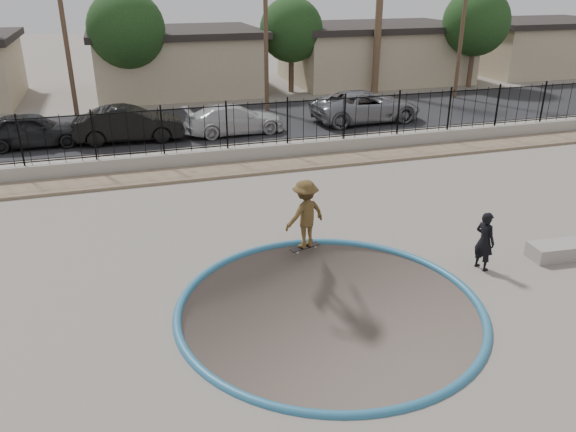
# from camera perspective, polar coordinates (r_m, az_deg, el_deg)

# --- Properties ---
(ground) EXTENTS (120.00, 120.00, 2.20)m
(ground) POSITION_cam_1_polar(r_m,az_deg,el_deg) (24.81, -6.76, 4.13)
(ground) COLOR slate
(ground) RESTS_ON ground
(bowl_pit) EXTENTS (6.84, 6.84, 1.80)m
(bowl_pit) POSITION_cam_1_polar(r_m,az_deg,el_deg) (12.94, 4.25, -9.27)
(bowl_pit) COLOR #473D36
(bowl_pit) RESTS_ON ground
(coping_ring) EXTENTS (7.04, 7.04, 0.20)m
(coping_ring) POSITION_cam_1_polar(r_m,az_deg,el_deg) (12.94, 4.25, -9.27)
(coping_ring) COLOR #2B6A8D
(coping_ring) RESTS_ON ground
(rock_strip) EXTENTS (42.00, 1.60, 0.11)m
(rock_strip) POSITION_cam_1_polar(r_m,az_deg,el_deg) (21.84, -5.49, 4.72)
(rock_strip) COLOR #9B8465
(rock_strip) RESTS_ON ground
(retaining_wall) EXTENTS (42.00, 0.45, 0.60)m
(retaining_wall) POSITION_cam_1_polar(r_m,az_deg,el_deg) (22.79, -6.10, 6.13)
(retaining_wall) COLOR #9C9689
(retaining_wall) RESTS_ON ground
(fence) EXTENTS (40.00, 0.04, 1.80)m
(fence) POSITION_cam_1_polar(r_m,az_deg,el_deg) (22.47, -6.23, 9.06)
(fence) COLOR black
(fence) RESTS_ON retaining_wall
(street) EXTENTS (90.00, 8.00, 0.04)m
(street) POSITION_cam_1_polar(r_m,az_deg,el_deg) (29.24, -8.77, 9.23)
(street) COLOR black
(street) RESTS_ON ground
(house_center) EXTENTS (10.60, 8.60, 3.90)m
(house_center) POSITION_cam_1_polar(r_m,az_deg,el_deg) (38.16, -11.31, 15.28)
(house_center) COLOR tan
(house_center) RESTS_ON ground
(house_east) EXTENTS (12.60, 8.60, 3.90)m
(house_east) POSITION_cam_1_polar(r_m,az_deg,el_deg) (42.05, 8.75, 16.14)
(house_east) COLOR tan
(house_east) RESTS_ON ground
(house_east_far) EXTENTS (11.60, 8.60, 3.90)m
(house_east_far) POSITION_cam_1_polar(r_m,az_deg,el_deg) (49.72, 24.04, 15.55)
(house_east_far) COLOR tan
(house_east_far) RESTS_ON ground
(utility_pole_left) EXTENTS (1.70, 0.24, 9.00)m
(utility_pole_left) POSITION_cam_1_polar(r_m,az_deg,el_deg) (30.25, -21.81, 17.40)
(utility_pole_left) COLOR #473323
(utility_pole_left) RESTS_ON ground
(utility_pole_mid) EXTENTS (1.70, 0.24, 9.50)m
(utility_pole_mid) POSITION_cam_1_polar(r_m,az_deg,el_deg) (31.26, -2.29, 19.53)
(utility_pole_mid) COLOR #473323
(utility_pole_mid) RESTS_ON ground
(utility_pole_right) EXTENTS (1.70, 0.24, 9.00)m
(utility_pole_right) POSITION_cam_1_polar(r_m,az_deg,el_deg) (36.29, 17.40, 18.67)
(utility_pole_right) COLOR #473323
(utility_pole_right) RESTS_ON ground
(street_tree_left) EXTENTS (4.32, 4.32, 6.36)m
(street_tree_left) POSITION_cam_1_polar(r_m,az_deg,el_deg) (34.24, -16.10, 17.73)
(street_tree_left) COLOR #473323
(street_tree_left) RESTS_ON ground
(street_tree_mid) EXTENTS (3.96, 3.96, 5.83)m
(street_tree_mid) POSITION_cam_1_polar(r_m,az_deg,el_deg) (36.97, 0.33, 18.37)
(street_tree_mid) COLOR #473323
(street_tree_mid) RESTS_ON ground
(street_tree_right) EXTENTS (4.32, 4.32, 6.36)m
(street_tree_right) POSITION_cam_1_polar(r_m,az_deg,el_deg) (40.49, 18.58, 18.17)
(street_tree_right) COLOR #473323
(street_tree_right) RESTS_ON ground
(skater) EXTENTS (1.40, 1.08, 1.90)m
(skater) POSITION_cam_1_polar(r_m,az_deg,el_deg) (15.09, 1.76, -0.15)
(skater) COLOR brown
(skater) RESTS_ON ground
(skateboard) EXTENTS (0.92, 0.47, 0.08)m
(skateboard) POSITION_cam_1_polar(r_m,az_deg,el_deg) (15.47, 1.72, -3.18)
(skateboard) COLOR black
(skateboard) RESTS_ON ground
(videographer) EXTENTS (0.51, 0.65, 1.56)m
(videographer) POSITION_cam_1_polar(r_m,az_deg,el_deg) (15.01, 19.34, -2.40)
(videographer) COLOR black
(videographer) RESTS_ON ground
(concrete_ledge) EXTENTS (1.66, 0.84, 0.40)m
(concrete_ledge) POSITION_cam_1_polar(r_m,az_deg,el_deg) (16.63, 25.84, -3.17)
(concrete_ledge) COLOR gray
(concrete_ledge) RESTS_ON ground
(car_a) EXTENTS (4.45, 1.85, 1.50)m
(car_a) POSITION_cam_1_polar(r_m,az_deg,el_deg) (27.06, -24.60, 7.96)
(car_a) COLOR black
(car_a) RESTS_ON street
(car_b) EXTENTS (4.87, 1.92, 1.58)m
(car_b) POSITION_cam_1_polar(r_m,az_deg,el_deg) (26.46, -15.82, 8.97)
(car_b) COLOR black
(car_b) RESTS_ON street
(car_c) EXTENTS (4.80, 2.20, 1.36)m
(car_c) POSITION_cam_1_polar(r_m,az_deg,el_deg) (26.99, -5.45, 9.76)
(car_c) COLOR silver
(car_c) RESTS_ON street
(car_d) EXTENTS (5.76, 2.86, 1.57)m
(car_d) POSITION_cam_1_polar(r_m,az_deg,el_deg) (29.48, 7.93, 10.99)
(car_d) COLOR gray
(car_d) RESTS_ON street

